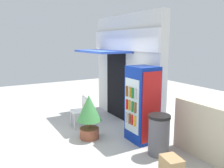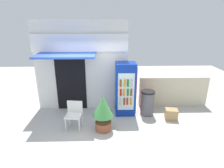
% 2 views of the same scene
% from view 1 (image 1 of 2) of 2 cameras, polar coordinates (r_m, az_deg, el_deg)
% --- Properties ---
extents(ground, '(16.00, 16.00, 0.00)m').
position_cam_1_polar(ground, '(6.27, -7.82, -11.89)').
color(ground, beige).
extents(storefront_building, '(3.22, 1.27, 3.13)m').
position_cam_1_polar(storefront_building, '(6.95, 3.28, 4.18)').
color(storefront_building, silver).
rests_on(storefront_building, ground).
extents(drink_cooler, '(0.69, 0.64, 1.81)m').
position_cam_1_polar(drink_cooler, '(5.55, 7.42, -4.97)').
color(drink_cooler, '#0C2D9E').
rests_on(drink_cooler, ground).
extents(plastic_chair, '(0.51, 0.46, 0.84)m').
position_cam_1_polar(plastic_chair, '(6.59, -7.55, -6.18)').
color(plastic_chair, silver).
rests_on(plastic_chair, ground).
extents(potted_plant_near_shop, '(0.61, 0.61, 1.10)m').
position_cam_1_polar(potted_plant_near_shop, '(5.73, -5.66, -7.14)').
color(potted_plant_near_shop, '#995138').
rests_on(potted_plant_near_shop, ground).
extents(trash_bin, '(0.46, 0.46, 0.87)m').
position_cam_1_polar(trash_bin, '(5.08, 11.45, -12.15)').
color(trash_bin, '#595960').
rests_on(trash_bin, ground).
extents(cardboard_box, '(0.44, 0.37, 0.35)m').
position_cam_1_polar(cardboard_box, '(4.50, 14.42, -19.11)').
color(cardboard_box, tan).
rests_on(cardboard_box, ground).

